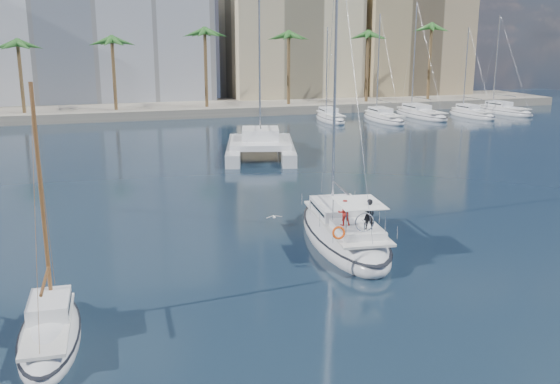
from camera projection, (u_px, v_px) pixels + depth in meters
name	position (u px, v px, depth m)	size (l,w,h in m)	color
ground	(303.00, 260.00, 30.42)	(160.00, 160.00, 0.00)	black
quay	(160.00, 109.00, 86.80)	(120.00, 14.00, 1.20)	gray
building_modern	(63.00, 11.00, 91.21)	(42.00, 16.00, 28.00)	white
building_beige	(290.00, 39.00, 99.11)	(20.00, 14.00, 20.00)	beige
building_tan_right	(408.00, 45.00, 103.21)	(18.00, 12.00, 18.00)	tan
palm_centre	(160.00, 38.00, 80.72)	(3.60, 3.60, 12.30)	brown
palm_right	(396.00, 38.00, 90.42)	(3.60, 3.60, 12.30)	brown
main_sloop	(344.00, 233.00, 32.93)	(4.91, 11.64, 16.76)	silver
small_sloop	(50.00, 333.00, 22.16)	(2.37, 6.81, 9.68)	silver
catamaran	(260.00, 143.00, 56.38)	(8.74, 12.96, 17.29)	silver
seagull	(274.00, 217.00, 35.51)	(0.95, 0.41, 0.17)	silver
moored_yacht_a	(330.00, 121.00, 79.68)	(2.72, 9.35, 11.90)	silver
moored_yacht_b	(383.00, 121.00, 79.68)	(3.14, 10.78, 13.72)	silver
moored_yacht_c	(421.00, 117.00, 83.39)	(3.55, 12.21, 15.54)	silver
moored_yacht_d	(471.00, 117.00, 83.39)	(2.72, 9.35, 11.90)	silver
moored_yacht_e	(503.00, 114.00, 87.10)	(3.14, 10.78, 13.72)	silver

